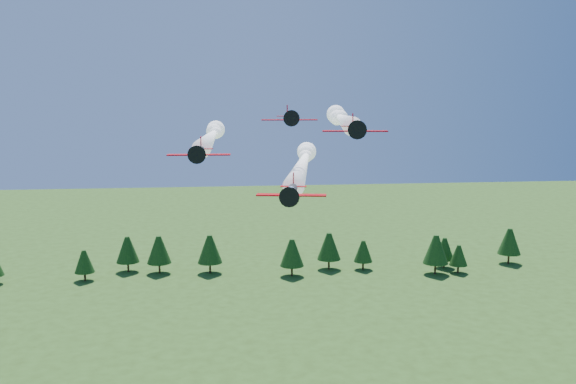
{
  "coord_description": "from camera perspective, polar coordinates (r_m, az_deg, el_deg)",
  "views": [
    {
      "loc": [
        -8.71,
        -79.15,
        53.17
      ],
      "look_at": [
        0.52,
        0.0,
        41.22
      ],
      "focal_mm": 40.0,
      "sensor_mm": 36.0,
      "label": 1
    }
  ],
  "objects": [
    {
      "name": "plane_lead",
      "position": [
        103.29,
        1.39,
        2.7
      ],
      "size": [
        15.46,
        58.63,
        3.7
      ],
      "rotation": [
        0.0,
        0.0,
        -0.18
      ],
      "color": "black",
      "rests_on": "ground"
    },
    {
      "name": "plane_right",
      "position": [
        111.42,
        4.83,
        6.47
      ],
      "size": [
        13.53,
        56.44,
        3.7
      ],
      "rotation": [
        0.0,
        0.0,
        -0.15
      ],
      "color": "black",
      "rests_on": "ground"
    },
    {
      "name": "plane_left",
      "position": [
        113.36,
        -6.83,
        4.94
      ],
      "size": [
        8.32,
        57.48,
        3.7
      ],
      "rotation": [
        0.0,
        0.0,
        -0.05
      ],
      "color": "black",
      "rests_on": "ground"
    },
    {
      "name": "plane_slot",
      "position": [
        88.47,
        0.1,
        6.65
      ],
      "size": [
        7.7,
        8.37,
        2.71
      ],
      "rotation": [
        0.0,
        0.0,
        -0.04
      ],
      "color": "black",
      "rests_on": "ground"
    },
    {
      "name": "treeline",
      "position": [
        195.01,
        -1.02,
        -5.22
      ],
      "size": [
        172.72,
        22.4,
        11.89
      ],
      "color": "#382314",
      "rests_on": "ground"
    }
  ]
}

